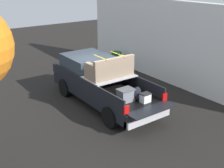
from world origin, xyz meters
name	(u,v)px	position (x,y,z in m)	size (l,w,h in m)	color
ground_plane	(104,104)	(0.00, 0.00, 0.00)	(40.00, 40.00, 0.00)	black
pickup_truck	(99,80)	(0.37, 0.00, 0.96)	(6.05, 2.06, 2.23)	black
building_facade	(163,41)	(0.83, -4.21, 2.02)	(11.55, 0.36, 4.05)	white
trash_can	(116,60)	(3.63, -3.36, 0.50)	(0.60, 0.60, 0.98)	#1E592D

